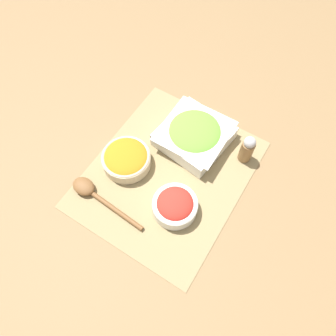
{
  "coord_description": "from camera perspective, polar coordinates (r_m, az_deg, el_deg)",
  "views": [
    {
      "loc": [
        -0.34,
        -0.22,
        0.8
      ],
      "look_at": [
        0.0,
        0.0,
        0.03
      ],
      "focal_mm": 35.0,
      "sensor_mm": 36.0,
      "label": 1
    }
  ],
  "objects": [
    {
      "name": "wooden_spoon",
      "position": [
        0.88,
        -13.25,
        -4.06
      ],
      "size": [
        0.05,
        0.23,
        0.03
      ],
      "color": "brown",
      "rests_on": "placemat"
    },
    {
      "name": "placemat",
      "position": [
        0.89,
        0.0,
        -0.96
      ],
      "size": [
        0.48,
        0.4,
        0.0
      ],
      "color": "#937F56",
      "rests_on": "ground_plane"
    },
    {
      "name": "tomato_bowl",
      "position": [
        0.82,
        1.23,
        -6.49
      ],
      "size": [
        0.11,
        0.11,
        0.06
      ],
      "color": "white",
      "rests_on": "placemat"
    },
    {
      "name": "carrot_bowl",
      "position": [
        0.89,
        -7.28,
        1.66
      ],
      "size": [
        0.13,
        0.13,
        0.05
      ],
      "color": "beige",
      "rests_on": "placemat"
    },
    {
      "name": "pepper_shaker",
      "position": [
        0.9,
        13.65,
        3.29
      ],
      "size": [
        0.04,
        0.04,
        0.09
      ],
      "color": "olive",
      "rests_on": "placemat"
    },
    {
      "name": "ground_plane",
      "position": [
        0.9,
        0.0,
        -1.02
      ],
      "size": [
        3.0,
        3.0,
        0.0
      ],
      "primitive_type": "plane",
      "color": "olive"
    },
    {
      "name": "lettuce_bowl",
      "position": [
        0.92,
        4.62,
        5.85
      ],
      "size": [
        0.2,
        0.2,
        0.06
      ],
      "color": "white",
      "rests_on": "placemat"
    }
  ]
}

